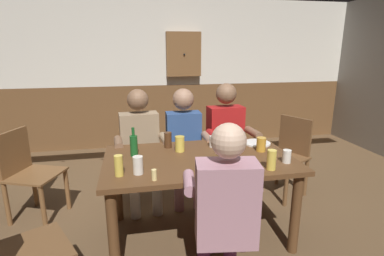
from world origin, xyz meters
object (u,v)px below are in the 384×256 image
at_px(pint_glass_5, 180,144).
at_px(table_candle, 154,175).
at_px(person_0, 141,143).
at_px(wall_dart_cabinet, 184,54).
at_px(chair_empty_near_right, 13,253).
at_px(chair_empty_far_end, 287,153).
at_px(pint_glass_4, 261,144).
at_px(person_3, 224,205).
at_px(person_2, 228,136).
at_px(bottle_0, 220,142).
at_px(bottle_1, 233,147).
at_px(bottle_3, 134,145).
at_px(pint_glass_6, 272,160).
at_px(bottle_2, 234,158).
at_px(pint_glass_2, 213,141).
at_px(plate_0, 257,143).
at_px(pint_glass_8, 232,138).
at_px(pint_glass_7, 168,140).
at_px(dining_table, 199,169).
at_px(person_1, 185,140).
at_px(pint_glass_0, 287,156).
at_px(chair_empty_near_left, 27,172).
at_px(pint_glass_1, 119,166).

bearing_deg(pint_glass_5, table_candle, -115.69).
distance_m(person_0, wall_dart_cabinet, 2.24).
xyz_separation_m(chair_empty_near_right, chair_empty_far_end, (2.43, 1.26, 0.00)).
relative_size(pint_glass_4, pint_glass_5, 0.90).
relative_size(person_3, pint_glass_5, 8.82).
xyz_separation_m(person_2, table_candle, (-0.88, -1.08, 0.08)).
relative_size(bottle_0, pint_glass_5, 1.66).
relative_size(bottle_1, bottle_3, 1.05).
bearing_deg(pint_glass_6, bottle_0, 118.92).
distance_m(pint_glass_6, wall_dart_cabinet, 3.05).
bearing_deg(bottle_2, wall_dart_cabinet, 87.88).
distance_m(table_candle, pint_glass_2, 0.87).
bearing_deg(bottle_1, plate_0, 44.24).
distance_m(person_0, table_candle, 1.08).
distance_m(pint_glass_5, pint_glass_8, 0.53).
relative_size(bottle_1, pint_glass_5, 1.89).
relative_size(chair_empty_near_right, pint_glass_7, 6.05).
bearing_deg(dining_table, pint_glass_7, 125.95).
height_order(bottle_2, pint_glass_6, bottle_2).
relative_size(chair_empty_far_end, pint_glass_7, 6.05).
bearing_deg(person_2, dining_table, 51.46).
relative_size(person_1, bottle_3, 4.89).
bearing_deg(pint_glass_6, person_3, -144.77).
height_order(person_2, person_3, person_2).
bearing_deg(bottle_3, chair_empty_far_end, 15.06).
height_order(person_1, person_2, person_2).
bearing_deg(chair_empty_far_end, plate_0, 96.24).
height_order(chair_empty_near_right, wall_dart_cabinet, wall_dart_cabinet).
distance_m(bottle_3, pint_glass_0, 1.27).
distance_m(person_2, pint_glass_2, 0.54).
relative_size(dining_table, bottle_3, 6.33).
height_order(person_0, plate_0, person_0).
distance_m(chair_empty_near_left, pint_glass_6, 2.29).
bearing_deg(pint_glass_5, pint_glass_6, -41.47).
relative_size(person_3, bottle_3, 4.90).
distance_m(table_candle, pint_glass_4, 1.08).
xyz_separation_m(dining_table, pint_glass_7, (-0.22, 0.31, 0.18)).
xyz_separation_m(bottle_0, pint_glass_2, (-0.02, 0.13, -0.03)).
bearing_deg(table_candle, person_0, 93.31).
relative_size(person_1, bottle_0, 5.32).
relative_size(person_3, bottle_1, 4.68).
bearing_deg(chair_empty_near_left, person_3, 71.74).
relative_size(person_1, pint_glass_4, 9.77).
height_order(person_2, pint_glass_8, person_2).
bearing_deg(pint_glass_6, pint_glass_1, 174.65).
distance_m(bottle_0, pint_glass_5, 0.36).
xyz_separation_m(bottle_1, pint_glass_0, (0.41, -0.14, -0.06)).
xyz_separation_m(pint_glass_0, wall_dart_cabinet, (-0.35, 2.86, 0.74)).
distance_m(dining_table, plate_0, 0.69).
distance_m(bottle_2, pint_glass_6, 0.28).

